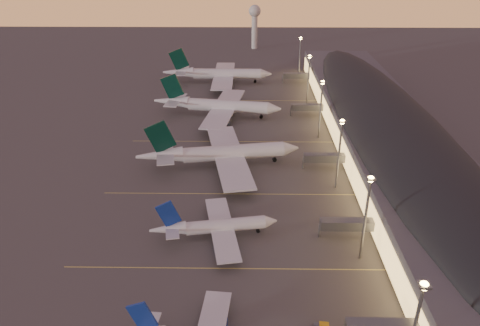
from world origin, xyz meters
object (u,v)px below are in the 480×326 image
airliner_wide_near (220,153)px  airliner_wide_far (218,74)px  baggage_tug_b (322,325)px  airliner_narrow_north (215,227)px  airliner_wide_mid (217,106)px  radar_tower (255,19)px

airliner_wide_near → airliner_wide_far: 111.18m
airliner_wide_far → baggage_tug_b: airliner_wide_far is taller
airliner_narrow_north → airliner_wide_far: airliner_wide_far is taller
airliner_wide_near → airliner_wide_mid: 54.85m
airliner_wide_mid → radar_tower: bearing=91.0°
radar_tower → baggage_tug_b: (11.89, -285.45, -21.41)m
airliner_narrow_north → baggage_tug_b: size_ratio=10.73×
airliner_narrow_north → airliner_wide_mid: bearing=83.0°
airliner_wide_mid → airliner_wide_far: airliner_wide_far is taller
airliner_narrow_north → airliner_wide_far: size_ratio=0.58×
airliner_narrow_north → airliner_wide_far: (-8.18, 158.01, 1.85)m
airliner_narrow_north → radar_tower: bearing=76.6°
radar_tower → airliner_narrow_north: bearing=-93.4°
radar_tower → baggage_tug_b: 286.50m
airliner_wide_mid → baggage_tug_b: 140.77m
airliner_wide_near → radar_tower: bearing=75.5°
airliner_wide_near → airliner_wide_far: bearing=83.7°
airliner_wide_far → baggage_tug_b: 196.45m
airliner_wide_near → radar_tower: 204.48m
airliner_narrow_north → airliner_wide_mid: (-5.27, 101.75, 1.73)m
airliner_wide_mid → airliner_wide_far: size_ratio=0.98×
airliner_wide_mid → airliner_wide_far: bearing=101.8°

